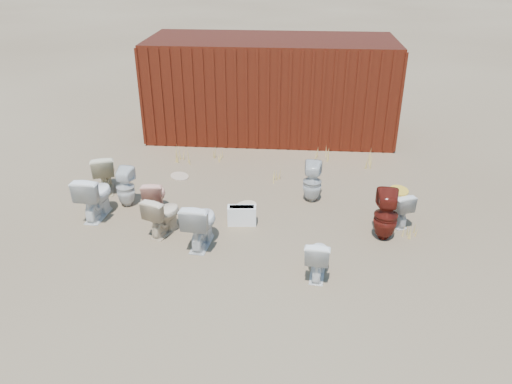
# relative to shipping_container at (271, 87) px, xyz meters

# --- Properties ---
(ground) EXTENTS (100.00, 100.00, 0.00)m
(ground) POSITION_rel_shipping_container_xyz_m (0.00, -5.20, -1.20)
(ground) COLOR brown
(ground) RESTS_ON ground
(shipping_container) EXTENTS (6.00, 2.40, 2.40)m
(shipping_container) POSITION_rel_shipping_container_xyz_m (0.00, 0.00, 0.00)
(shipping_container) COLOR #51140D
(shipping_container) RESTS_ON ground
(toilet_front_a) EXTENTS (0.53, 0.86, 0.84)m
(toilet_front_a) POSITION_rel_shipping_container_xyz_m (-2.88, -4.72, -0.78)
(toilet_front_a) COLOR white
(toilet_front_a) RESTS_ON ground
(toilet_front_pink) EXTENTS (0.43, 0.68, 0.67)m
(toilet_front_pink) POSITION_rel_shipping_container_xyz_m (-1.86, -4.48, -0.87)
(toilet_front_pink) COLOR #E99D87
(toilet_front_pink) RESTS_ON ground
(toilet_front_c) EXTENTS (0.54, 0.85, 0.82)m
(toilet_front_c) POSITION_rel_shipping_container_xyz_m (-0.83, -5.50, -0.79)
(toilet_front_c) COLOR silver
(toilet_front_c) RESTS_ON ground
(toilet_front_maroon) EXTENTS (0.43, 0.44, 0.87)m
(toilet_front_maroon) POSITION_rel_shipping_container_xyz_m (2.19, -5.06, -0.76)
(toilet_front_maroon) COLOR #5C170F
(toilet_front_maroon) RESTS_ON ground
(toilet_front_e) EXTENTS (0.44, 0.68, 0.66)m
(toilet_front_e) POSITION_rel_shipping_container_xyz_m (1.05, -6.21, -0.87)
(toilet_front_e) COLOR white
(toilet_front_e) RESTS_ON ground
(toilet_back_a) EXTENTS (0.37, 0.37, 0.76)m
(toilet_back_a) POSITION_rel_shipping_container_xyz_m (-2.48, -4.26, -0.82)
(toilet_back_a) COLOR white
(toilet_back_a) RESTS_ON ground
(toilet_back_beige_left) EXTENTS (0.67, 0.87, 0.79)m
(toilet_back_beige_left) POSITION_rel_shipping_container_xyz_m (-3.10, -3.67, -0.81)
(toilet_back_beige_left) COLOR beige
(toilet_back_beige_left) RESTS_ON ground
(toilet_back_beige_right) EXTENTS (0.63, 0.80, 0.72)m
(toilet_back_beige_right) POSITION_rel_shipping_container_xyz_m (-1.53, -5.19, -0.84)
(toilet_back_beige_right) COLOR beige
(toilet_back_beige_right) RESTS_ON ground
(toilet_back_yellowlid) EXTENTS (0.58, 0.72, 0.64)m
(toilet_back_yellowlid) POSITION_rel_shipping_container_xyz_m (2.47, -4.54, -0.88)
(toilet_back_yellowlid) COLOR silver
(toilet_back_yellowlid) RESTS_ON ground
(toilet_back_e) EXTENTS (0.39, 0.40, 0.79)m
(toilet_back_e) POSITION_rel_shipping_container_xyz_m (1.01, -3.78, -0.80)
(toilet_back_e) COLOR silver
(toilet_back_e) RESTS_ON ground
(yellow_lid) EXTENTS (0.32, 0.40, 0.02)m
(yellow_lid) POSITION_rel_shipping_container_xyz_m (2.47, -4.54, -0.55)
(yellow_lid) COLOR gold
(yellow_lid) RESTS_ON toilet_back_yellowlid
(loose_tank) EXTENTS (0.52, 0.24, 0.35)m
(loose_tank) POSITION_rel_shipping_container_xyz_m (-0.23, -4.79, -1.02)
(loose_tank) COLOR white
(loose_tank) RESTS_ON ground
(loose_lid_near) EXTENTS (0.55, 0.61, 0.02)m
(loose_lid_near) POSITION_rel_shipping_container_xyz_m (-0.23, -4.16, -1.19)
(loose_lid_near) COLOR beige
(loose_lid_near) RESTS_ON ground
(loose_lid_far) EXTENTS (0.58, 0.59, 0.02)m
(loose_lid_far) POSITION_rel_shipping_container_xyz_m (-1.77, -2.93, -1.19)
(loose_lid_far) COLOR tan
(loose_lid_far) RESTS_ON ground
(weed_clump_a) EXTENTS (0.36, 0.36, 0.33)m
(weed_clump_a) POSITION_rel_shipping_container_xyz_m (-1.85, -2.08, -1.03)
(weed_clump_a) COLOR tan
(weed_clump_a) RESTS_ON ground
(weed_clump_b) EXTENTS (0.32, 0.32, 0.24)m
(weed_clump_b) POSITION_rel_shipping_container_xyz_m (0.24, -2.94, -1.08)
(weed_clump_b) COLOR tan
(weed_clump_b) RESTS_ON ground
(weed_clump_c) EXTENTS (0.36, 0.36, 0.35)m
(weed_clump_c) POSITION_rel_shipping_container_xyz_m (2.40, -2.03, -1.02)
(weed_clump_c) COLOR tan
(weed_clump_c) RESTS_ON ground
(weed_clump_d) EXTENTS (0.30, 0.30, 0.30)m
(weed_clump_d) POSITION_rel_shipping_container_xyz_m (-1.16, -1.94, -1.05)
(weed_clump_d) COLOR tan
(weed_clump_d) RESTS_ON ground
(weed_clump_e) EXTENTS (0.34, 0.34, 0.29)m
(weed_clump_e) POSITION_rel_shipping_container_xyz_m (1.30, -1.70, -1.05)
(weed_clump_e) COLOR tan
(weed_clump_e) RESTS_ON ground
(weed_clump_f) EXTENTS (0.28, 0.28, 0.21)m
(weed_clump_f) POSITION_rel_shipping_container_xyz_m (2.66, -4.93, -1.09)
(weed_clump_f) COLOR tan
(weed_clump_f) RESTS_ON ground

